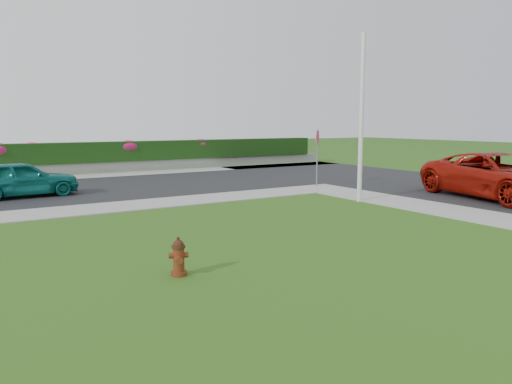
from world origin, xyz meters
TOP-DOWN VIEW (x-y plane):
  - ground at (0.00, 0.00)m, footprint 120.00×120.00m
  - street_right at (12.00, 4.00)m, footprint 8.00×32.00m
  - curb_corner at (7.00, 9.00)m, footprint 2.00×2.00m
  - sidewalk_beyond at (-1.00, 19.00)m, footprint 34.00×2.00m
  - retaining_wall at (-1.00, 20.50)m, footprint 34.00×0.40m
  - hedge at (-1.00, 20.60)m, footprint 32.00×0.90m
  - fire_hydrant at (-2.87, 1.12)m, footprint 0.37×0.35m
  - suv_red at (10.50, 3.30)m, footprint 4.01×6.40m
  - sedan_teal at (-3.97, 12.93)m, footprint 4.03×1.84m
  - utility_pole at (5.99, 5.70)m, footprint 0.16×0.16m
  - stop_sign at (7.27, 9.64)m, footprint 0.54×0.44m
  - flower_clump_d at (-2.47, 20.50)m, footprint 1.09×0.70m
  - flower_clump_e at (2.51, 20.50)m, footprint 1.37×0.88m
  - flower_clump_f at (7.02, 20.50)m, footprint 1.15×0.74m

SIDE VIEW (x-z plane):
  - ground at x=0.00m, z-range 0.00..0.00m
  - street_right at x=12.00m, z-range 0.00..0.04m
  - curb_corner at x=7.00m, z-range 0.00..0.04m
  - sidewalk_beyond at x=-1.00m, z-range 0.00..0.04m
  - retaining_wall at x=-1.00m, z-range 0.00..0.60m
  - fire_hydrant at x=-2.87m, z-range -0.02..0.69m
  - sedan_teal at x=-3.97m, z-range 0.04..1.38m
  - suv_red at x=10.50m, z-range 0.04..1.69m
  - hedge at x=-1.00m, z-range 0.60..1.70m
  - flower_clump_e at x=2.51m, z-range 1.08..1.77m
  - flower_clump_f at x=7.02m, z-range 1.18..1.76m
  - flower_clump_d at x=-2.47m, z-range 1.21..1.76m
  - stop_sign at x=7.27m, z-range 0.60..3.09m
  - utility_pole at x=5.99m, z-range 0.00..5.79m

